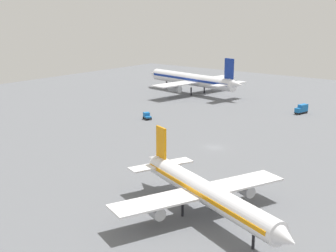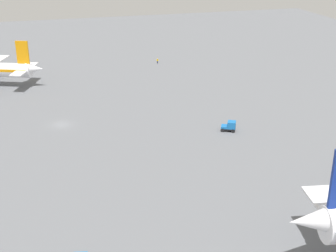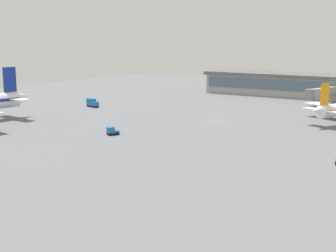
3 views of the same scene
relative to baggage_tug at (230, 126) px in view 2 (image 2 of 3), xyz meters
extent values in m
plane|color=slate|center=(-14.04, -36.32, -1.16)|extent=(288.00, 288.00, 0.00)
cone|color=white|center=(-45.35, -41.08, 4.31)|extent=(4.88, 5.90, 3.24)
cube|color=white|center=(-46.48, -43.92, 4.11)|extent=(14.22, 8.23, 0.29)
cube|color=orange|center=(-46.48, -43.92, 8.97)|extent=(1.71, 3.45, 6.48)
cone|color=white|center=(46.40, -7.83, 5.87)|extent=(5.15, 7.09, 4.16)
cube|color=black|center=(-0.13, -0.26, -0.61)|extent=(3.14, 3.71, 0.30)
cube|color=#1966B2|center=(0.18, 0.36, 0.34)|extent=(2.51, 2.46, 1.60)
cube|color=#3F596B|center=(0.55, 1.08, 0.66)|extent=(1.46, 0.79, 0.90)
cube|color=#1966B2|center=(-0.54, -1.07, -0.21)|extent=(2.33, 2.11, 0.50)
cylinder|color=black|center=(-0.48, 1.16, -0.76)|extent=(0.63, 0.85, 0.80)
cylinder|color=black|center=(1.22, 0.31, -0.76)|extent=(0.63, 0.85, 0.80)
cylinder|color=black|center=(-1.49, -0.83, -0.76)|extent=(0.63, 0.85, 0.80)
cylinder|color=black|center=(0.21, -1.69, -0.76)|extent=(0.63, 0.85, 0.80)
cylinder|color=#1E2338|center=(-61.43, -0.82, -0.73)|extent=(0.35, 0.35, 0.85)
cylinder|color=yellow|center=(-61.43, -0.82, -0.01)|extent=(0.42, 0.42, 0.60)
sphere|color=tan|center=(-61.43, -0.82, 0.40)|extent=(0.22, 0.22, 0.22)
cylinder|color=yellow|center=(-61.46, -1.06, -0.01)|extent=(0.10, 0.10, 0.54)
cylinder|color=yellow|center=(-61.41, -0.58, -0.01)|extent=(0.10, 0.10, 0.54)
camera|label=1|loc=(-118.28, -102.12, 35.67)|focal=50.10mm
camera|label=2|loc=(92.56, -40.61, 41.19)|focal=51.43mm
camera|label=3|loc=(-87.35, 105.27, 26.62)|focal=52.75mm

